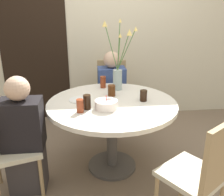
# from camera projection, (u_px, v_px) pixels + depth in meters

# --- Properties ---
(ground_plane) EXTENTS (16.00, 16.00, 0.00)m
(ground_plane) POSITION_uv_depth(u_px,v_px,m) (112.00, 166.00, 2.59)
(ground_plane) COLOR #7A6651
(wall_back) EXTENTS (8.00, 0.05, 2.60)m
(wall_back) POSITION_uv_depth(u_px,v_px,m) (101.00, 27.00, 3.42)
(wall_back) COLOR beige
(wall_back) RESTS_ON ground_plane
(doorway_panel) EXTENTS (0.90, 0.01, 2.05)m
(doorway_panel) POSITION_uv_depth(u_px,v_px,m) (34.00, 48.00, 3.39)
(doorway_panel) COLOR black
(doorway_panel) RESTS_ON ground_plane
(dining_table) EXTENTS (1.22, 1.22, 0.72)m
(dining_table) POSITION_uv_depth(u_px,v_px,m) (112.00, 114.00, 2.39)
(dining_table) COLOR silver
(dining_table) RESTS_ON ground_plane
(chair_far_back) EXTENTS (0.44, 0.44, 0.89)m
(chair_far_back) POSITION_uv_depth(u_px,v_px,m) (112.00, 91.00, 3.34)
(chair_far_back) COLOR beige
(chair_far_back) RESTS_ON ground_plane
(chair_left_flank) EXTENTS (0.50, 0.50, 0.89)m
(chair_left_flank) POSITION_uv_depth(u_px,v_px,m) (4.00, 143.00, 2.06)
(chair_left_flank) COLOR beige
(chair_left_flank) RESTS_ON ground_plane
(chair_near_front) EXTENTS (0.56, 0.56, 0.89)m
(chair_near_front) POSITION_uv_depth(u_px,v_px,m) (203.00, 170.00, 1.72)
(chair_near_front) COLOR beige
(chair_near_front) RESTS_ON ground_plane
(birthday_cake) EXTENTS (0.20, 0.20, 0.12)m
(birthday_cake) POSITION_uv_depth(u_px,v_px,m) (106.00, 105.00, 2.18)
(birthday_cake) COLOR white
(birthday_cake) RESTS_ON dining_table
(flower_vase) EXTENTS (0.35, 0.29, 0.73)m
(flower_vase) POSITION_uv_depth(u_px,v_px,m) (118.00, 68.00, 2.63)
(flower_vase) COLOR #9EB2AD
(flower_vase) RESTS_ON dining_table
(side_plate) EXTENTS (0.19, 0.19, 0.01)m
(side_plate) POSITION_uv_depth(u_px,v_px,m) (79.00, 100.00, 2.39)
(side_plate) COLOR white
(side_plate) RESTS_ON dining_table
(drink_glass_0) EXTENTS (0.06, 0.06, 0.12)m
(drink_glass_0) POSITION_uv_depth(u_px,v_px,m) (80.00, 106.00, 2.10)
(drink_glass_0) COLOR maroon
(drink_glass_0) RESTS_ON dining_table
(drink_glass_1) EXTENTS (0.06, 0.06, 0.13)m
(drink_glass_1) POSITION_uv_depth(u_px,v_px,m) (103.00, 82.00, 2.74)
(drink_glass_1) COLOR maroon
(drink_glass_1) RESTS_ON dining_table
(drink_glass_2) EXTENTS (0.07, 0.07, 0.11)m
(drink_glass_2) POSITION_uv_depth(u_px,v_px,m) (144.00, 96.00, 2.36)
(drink_glass_2) COLOR black
(drink_glass_2) RESTS_ON dining_table
(drink_glass_3) EXTENTS (0.07, 0.07, 0.13)m
(drink_glass_3) POSITION_uv_depth(u_px,v_px,m) (87.00, 102.00, 2.17)
(drink_glass_3) COLOR black
(drink_glass_3) RESTS_ON dining_table
(drink_glass_4) EXTENTS (0.08, 0.08, 0.11)m
(drink_glass_4) POSITION_uv_depth(u_px,v_px,m) (112.00, 91.00, 2.49)
(drink_glass_4) COLOR #51280F
(drink_glass_4) RESTS_ON dining_table
(person_guest) EXTENTS (0.34, 0.24, 1.05)m
(person_guest) POSITION_uv_depth(u_px,v_px,m) (112.00, 95.00, 3.19)
(person_guest) COLOR #383333
(person_guest) RESTS_ON ground_plane
(person_woman) EXTENTS (0.34, 0.24, 1.05)m
(person_woman) POSITION_uv_depth(u_px,v_px,m) (24.00, 140.00, 2.12)
(person_woman) COLOR #383333
(person_woman) RESTS_ON ground_plane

